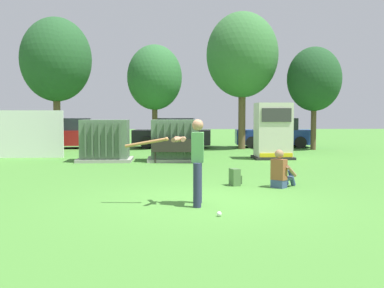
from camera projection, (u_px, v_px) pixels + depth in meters
ground_plane at (204, 202)px, 10.04m from camera, size 96.00×96.00×0.00m
fence_panel at (6, 134)px, 20.03m from camera, size 4.80×0.12×2.00m
transformer_west at (105, 141)px, 18.66m from camera, size 2.10×1.70×1.62m
transformer_mid_west at (174, 141)px, 18.74m from camera, size 2.10×1.70×1.62m
generator_enclosure at (273, 131)px, 19.62m from camera, size 1.60×1.40×2.30m
park_bench at (176, 149)px, 17.88m from camera, size 1.83×0.61×0.92m
batter at (195, 157)px, 9.62m from camera, size 1.61×0.72×1.74m
sports_ball at (219, 214)px, 8.61m from camera, size 0.09×0.09×0.09m
seated_spectator at (281, 172)px, 12.00m from camera, size 0.74×0.74×0.96m
backpack at (235, 177)px, 12.31m from camera, size 0.32×0.36×0.44m
tree_left at (56, 60)px, 22.85m from camera, size 3.38×3.38×6.46m
tree_center_left at (155, 78)px, 24.84m from camera, size 2.85×2.85×5.44m
tree_center_right at (242, 55)px, 24.87m from camera, size 3.74×3.74×7.15m
tree_right at (314, 79)px, 24.39m from camera, size 2.76×2.76×5.27m
parked_car_leftmost at (69, 134)px, 25.61m from camera, size 4.36×2.26×1.62m
parked_car_left_of_center at (173, 134)px, 26.10m from camera, size 4.36×2.26×1.62m
parked_car_right_of_center at (275, 134)px, 26.42m from camera, size 4.32×2.18×1.62m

